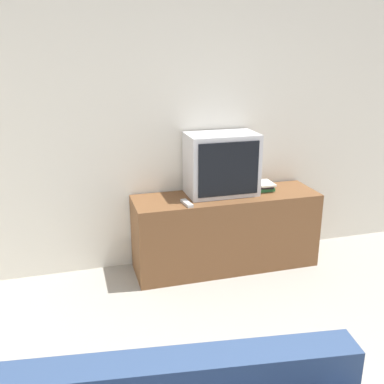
{
  "coord_description": "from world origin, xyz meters",
  "views": [
    {
      "loc": [
        -0.63,
        -0.75,
        1.93
      ],
      "look_at": [
        0.26,
        2.36,
        0.87
      ],
      "focal_mm": 42.0,
      "sensor_mm": 36.0,
      "label": 1
    }
  ],
  "objects_px": {
    "television": "(222,164)",
    "remote_on_stand": "(187,203)",
    "book_stack": "(264,186)",
    "tv_stand": "(226,231)"
  },
  "relations": [
    {
      "from": "tv_stand",
      "to": "book_stack",
      "type": "xyz_separation_m",
      "value": [
        0.38,
        0.05,
        0.38
      ]
    },
    {
      "from": "book_stack",
      "to": "remote_on_stand",
      "type": "relative_size",
      "value": 1.15
    },
    {
      "from": "book_stack",
      "to": "television",
      "type": "bearing_deg",
      "value": 178.13
    },
    {
      "from": "television",
      "to": "book_stack",
      "type": "xyz_separation_m",
      "value": [
        0.41,
        -0.01,
        -0.23
      ]
    },
    {
      "from": "television",
      "to": "book_stack",
      "type": "height_order",
      "value": "television"
    },
    {
      "from": "tv_stand",
      "to": "remote_on_stand",
      "type": "xyz_separation_m",
      "value": [
        -0.4,
        -0.14,
        0.35
      ]
    },
    {
      "from": "book_stack",
      "to": "remote_on_stand",
      "type": "distance_m",
      "value": 0.8
    },
    {
      "from": "television",
      "to": "remote_on_stand",
      "type": "bearing_deg",
      "value": -151.52
    },
    {
      "from": "book_stack",
      "to": "remote_on_stand",
      "type": "xyz_separation_m",
      "value": [
        -0.78,
        -0.19,
        -0.03
      ]
    },
    {
      "from": "television",
      "to": "book_stack",
      "type": "relative_size",
      "value": 2.96
    }
  ]
}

